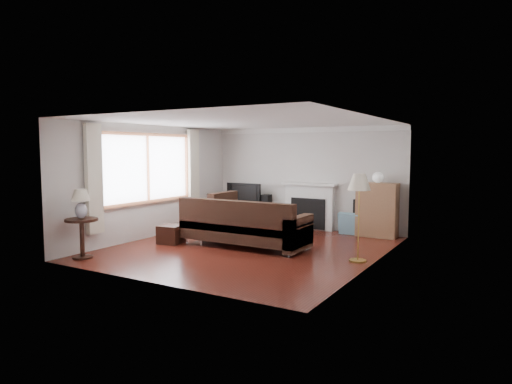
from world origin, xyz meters
The scene contains 17 objects.
room centered at (0.00, 0.00, 1.25)m, with size 5.10×5.60×2.54m.
window centered at (-2.45, -0.20, 1.55)m, with size 0.12×2.74×1.54m, color #935536.
curtain_near centered at (-2.40, -1.72, 1.40)m, with size 0.10×0.35×2.10m, color white.
curtain_far centered at (-2.40, 1.32, 1.40)m, with size 0.10×0.35×2.10m, color white.
fireplace centered at (0.15, 2.64, 0.57)m, with size 1.40×0.26×1.15m, color white.
tv_stand centered at (-1.59, 2.49, 0.26)m, with size 1.03×0.46×0.51m, color black.
television centered at (-1.59, 2.49, 0.80)m, with size 1.00×0.13×0.58m, color black.
speaker_left centered at (-1.02, 2.55, 0.40)m, with size 0.22×0.27×0.81m, color black.
speaker_right centered at (1.45, 2.55, 0.41)m, with size 0.23×0.27×0.82m, color black.
bookshelf centered at (1.86, 2.51, 0.61)m, with size 0.89×0.42×1.22m, color #8F6242.
globe_lamp centered at (1.86, 2.51, 1.34)m, with size 0.24×0.24×0.24m, color white.
sectional_sofa centered at (-0.15, 0.10, 0.45)m, with size 2.81×2.05×0.91m, color black.
coffee_table centered at (-0.02, 1.64, 0.19)m, with size 0.99×0.54×0.39m, color #946847.
footstool centered at (-1.66, -0.40, 0.19)m, with size 0.45×0.45×0.38m, color black.
floor_lamp centered at (2.22, 0.05, 0.77)m, with size 0.40×0.40×1.54m, color #AC893B.
side_table centered at (-2.15, -2.23, 0.36)m, with size 0.58×0.58×0.72m, color black.
table_lamp centered at (-2.15, -2.23, 0.98)m, with size 0.33×0.33×0.53m, color silver.
Camera 1 is at (4.65, -7.63, 1.94)m, focal length 32.00 mm.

